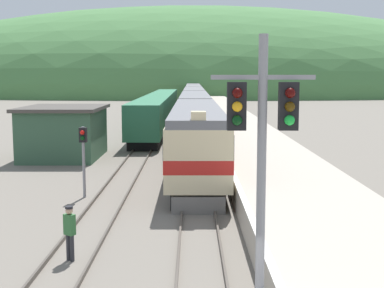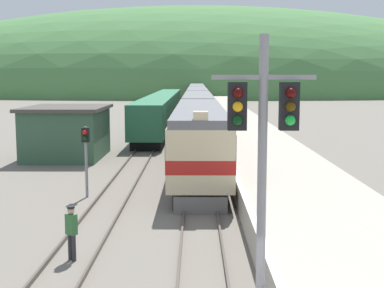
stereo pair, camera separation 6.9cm
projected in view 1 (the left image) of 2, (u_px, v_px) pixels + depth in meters
The scene contains 14 objects.
track_main at pixel (196, 115), 79.95m from camera, with size 1.52×180.00×0.16m.
track_siding at pixel (168, 115), 79.97m from camera, with size 1.52×180.00×0.16m.
platform at pixel (237, 123), 60.03m from camera, with size 5.66×140.00×1.16m.
distant_hills at pixel (195, 94), 174.44m from camera, with size 220.98×99.44×55.05m.
station_shed at pixel (67, 132), 38.62m from camera, with size 5.63×7.35×3.73m.
express_train_lead_car at pixel (199, 136), 32.79m from camera, with size 3.04×20.94×4.41m.
carriage_second at pixel (197, 112), 55.39m from camera, with size 3.03×22.41×4.05m.
carriage_third at pixel (196, 101), 78.49m from camera, with size 3.03×22.41×4.05m.
carriage_fourth at pixel (196, 95), 101.59m from camera, with size 3.03×22.41×4.05m.
carriage_fifth at pixel (196, 91), 124.68m from camera, with size 3.03×22.41×4.05m.
siding_train at pixel (162, 109), 64.60m from camera, with size 2.90×47.70×3.67m.
signal_mast_main at pixel (264, 146), 11.40m from camera, with size 2.20×0.42×6.80m.
signal_post_siding at pixel (86, 147), 25.89m from camera, with size 0.36×0.42×3.49m.
track_worker at pixel (72, 230), 17.12m from camera, with size 0.42×0.39×1.80m.
Camera 1 is at (-0.27, -9.86, 5.94)m, focal length 50.00 mm.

